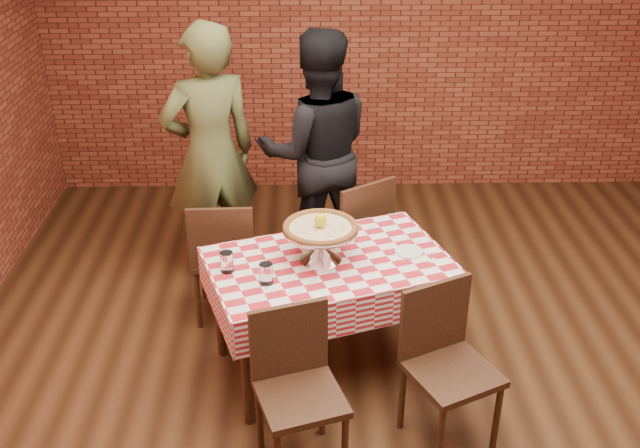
{
  "coord_description": "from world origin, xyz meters",
  "views": [
    {
      "loc": [
        -0.49,
        -3.37,
        2.95
      ],
      "look_at": [
        -0.41,
        0.44,
        0.94
      ],
      "focal_mm": 41.29,
      "sensor_mm": 36.0,
      "label": 1
    }
  ],
  "objects_px": {
    "chair_far_left": "(225,256)",
    "chair_far_right": "(349,234)",
    "table": "(328,315)",
    "water_glass_right": "(227,262)",
    "pizza": "(320,228)",
    "condiment_caddy": "(316,224)",
    "pizza_stand": "(320,244)",
    "water_glass_left": "(266,274)",
    "chair_near_left": "(301,399)",
    "diner_black": "(317,152)",
    "diner_olive": "(210,154)",
    "chair_near_right": "(452,373)"
  },
  "relations": [
    {
      "from": "pizza_stand",
      "to": "chair_near_left",
      "type": "distance_m",
      "value": 0.95
    },
    {
      "from": "water_glass_right",
      "to": "pizza",
      "type": "bearing_deg",
      "value": 13.03
    },
    {
      "from": "pizza_stand",
      "to": "water_glass_right",
      "type": "xyz_separation_m",
      "value": [
        -0.53,
        -0.12,
        -0.04
      ]
    },
    {
      "from": "chair_near_left",
      "to": "chair_far_right",
      "type": "height_order",
      "value": "chair_far_right"
    },
    {
      "from": "pizza",
      "to": "condiment_caddy",
      "type": "distance_m",
      "value": 0.32
    },
    {
      "from": "condiment_caddy",
      "to": "chair_near_right",
      "type": "bearing_deg",
      "value": -61.49
    },
    {
      "from": "chair_near_left",
      "to": "diner_black",
      "type": "height_order",
      "value": "diner_black"
    },
    {
      "from": "water_glass_left",
      "to": "diner_olive",
      "type": "distance_m",
      "value": 1.48
    },
    {
      "from": "table",
      "to": "diner_olive",
      "type": "xyz_separation_m",
      "value": [
        -0.8,
        1.17,
        0.57
      ]
    },
    {
      "from": "pizza",
      "to": "condiment_caddy",
      "type": "height_order",
      "value": "pizza"
    },
    {
      "from": "pizza_stand",
      "to": "pizza",
      "type": "bearing_deg",
      "value": 0.0
    },
    {
      "from": "chair_far_right",
      "to": "diner_olive",
      "type": "distance_m",
      "value": 1.14
    },
    {
      "from": "table",
      "to": "diner_black",
      "type": "xyz_separation_m",
      "value": [
        -0.04,
        1.3,
        0.53
      ]
    },
    {
      "from": "water_glass_left",
      "to": "chair_far_left",
      "type": "relative_size",
      "value": 0.13
    },
    {
      "from": "chair_near_right",
      "to": "chair_far_right",
      "type": "distance_m",
      "value": 1.58
    },
    {
      "from": "chair_near_left",
      "to": "diner_black",
      "type": "relative_size",
      "value": 0.49
    },
    {
      "from": "chair_far_left",
      "to": "chair_far_right",
      "type": "xyz_separation_m",
      "value": [
        0.85,
        0.26,
        0.01
      ]
    },
    {
      "from": "pizza_stand",
      "to": "water_glass_left",
      "type": "relative_size",
      "value": 3.69
    },
    {
      "from": "chair_far_left",
      "to": "diner_olive",
      "type": "xyz_separation_m",
      "value": [
        -0.12,
        0.57,
        0.5
      ]
    },
    {
      "from": "pizza_stand",
      "to": "water_glass_right",
      "type": "distance_m",
      "value": 0.55
    },
    {
      "from": "chair_near_right",
      "to": "water_glass_left",
      "type": "bearing_deg",
      "value": 131.35
    },
    {
      "from": "water_glass_right",
      "to": "condiment_caddy",
      "type": "height_order",
      "value": "condiment_caddy"
    },
    {
      "from": "pizza_stand",
      "to": "diner_black",
      "type": "relative_size",
      "value": 0.25
    },
    {
      "from": "water_glass_right",
      "to": "chair_near_right",
      "type": "bearing_deg",
      "value": -24.39
    },
    {
      "from": "water_glass_left",
      "to": "condiment_caddy",
      "type": "xyz_separation_m",
      "value": [
        0.29,
        0.55,
        0.02
      ]
    },
    {
      "from": "water_glass_right",
      "to": "diner_black",
      "type": "relative_size",
      "value": 0.07
    },
    {
      "from": "condiment_caddy",
      "to": "chair_far_left",
      "type": "xyz_separation_m",
      "value": [
        -0.61,
        0.29,
        -0.39
      ]
    },
    {
      "from": "pizza",
      "to": "chair_near_left",
      "type": "bearing_deg",
      "value": -98.0
    },
    {
      "from": "condiment_caddy",
      "to": "diner_olive",
      "type": "relative_size",
      "value": 0.08
    },
    {
      "from": "water_glass_left",
      "to": "chair_near_left",
      "type": "distance_m",
      "value": 0.73
    },
    {
      "from": "pizza",
      "to": "chair_far_right",
      "type": "distance_m",
      "value": 1.0
    },
    {
      "from": "chair_near_right",
      "to": "chair_far_right",
      "type": "xyz_separation_m",
      "value": [
        -0.45,
        1.51,
        0.01
      ]
    },
    {
      "from": "water_glass_right",
      "to": "chair_far_left",
      "type": "bearing_deg",
      "value": 97.85
    },
    {
      "from": "table",
      "to": "condiment_caddy",
      "type": "height_order",
      "value": "condiment_caddy"
    },
    {
      "from": "water_glass_left",
      "to": "chair_far_right",
      "type": "relative_size",
      "value": 0.13
    },
    {
      "from": "water_glass_right",
      "to": "chair_near_left",
      "type": "xyz_separation_m",
      "value": [
        0.41,
        -0.72,
        -0.37
      ]
    },
    {
      "from": "chair_near_left",
      "to": "chair_far_left",
      "type": "bearing_deg",
      "value": 91.93
    },
    {
      "from": "pizza",
      "to": "chair_far_left",
      "type": "distance_m",
      "value": 1.0
    },
    {
      "from": "table",
      "to": "water_glass_right",
      "type": "height_order",
      "value": "water_glass_right"
    },
    {
      "from": "water_glass_left",
      "to": "condiment_caddy",
      "type": "bearing_deg",
      "value": 62.43
    },
    {
      "from": "chair_far_left",
      "to": "water_glass_left",
      "type": "bearing_deg",
      "value": 109.8
    },
    {
      "from": "table",
      "to": "chair_near_left",
      "type": "height_order",
      "value": "chair_near_left"
    },
    {
      "from": "water_glass_right",
      "to": "condiment_caddy",
      "type": "bearing_deg",
      "value": 39.02
    },
    {
      "from": "water_glass_right",
      "to": "chair_far_right",
      "type": "xyz_separation_m",
      "value": [
        0.76,
        0.96,
        -0.35
      ]
    },
    {
      "from": "condiment_caddy",
      "to": "chair_far_left",
      "type": "relative_size",
      "value": 0.17
    },
    {
      "from": "chair_near_right",
      "to": "chair_far_left",
      "type": "relative_size",
      "value": 1.01
    },
    {
      "from": "chair_far_left",
      "to": "chair_far_right",
      "type": "height_order",
      "value": "chair_far_right"
    },
    {
      "from": "table",
      "to": "water_glass_left",
      "type": "relative_size",
      "value": 11.24
    },
    {
      "from": "condiment_caddy",
      "to": "diner_black",
      "type": "xyz_separation_m",
      "value": [
        0.02,
        0.99,
        0.07
      ]
    },
    {
      "from": "chair_far_left",
      "to": "pizza",
      "type": "bearing_deg",
      "value": 135.86
    }
  ]
}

